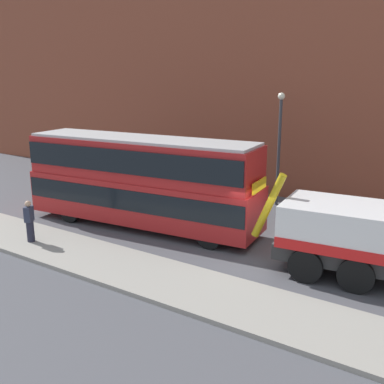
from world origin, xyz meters
name	(u,v)px	position (x,y,z in m)	size (l,w,h in m)	color
ground_plane	(268,254)	(0.00, 0.00, 0.00)	(120.00, 120.00, 0.00)	#4C4C51
near_kerb	(213,295)	(0.00, -4.20, 0.07)	(60.00, 2.80, 0.15)	gray
building_facade	(347,46)	(0.00, 8.65, 8.07)	(60.00, 1.50, 16.00)	brown
double_decker_bus	(141,178)	(-6.18, -0.14, 2.23)	(11.20, 3.66, 4.06)	#AD1E1E
pedestrian_onlooker	(30,222)	(-8.46, -4.44, 0.99)	(0.41, 0.47, 1.71)	#232333
street_lamp	(279,140)	(-2.44, 6.46, 3.47)	(0.36, 0.36, 5.83)	#38383D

